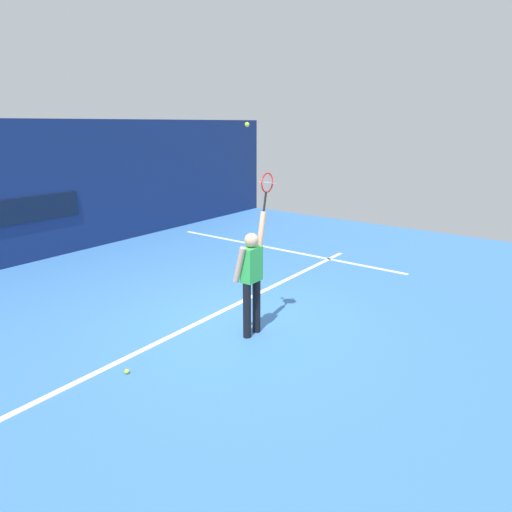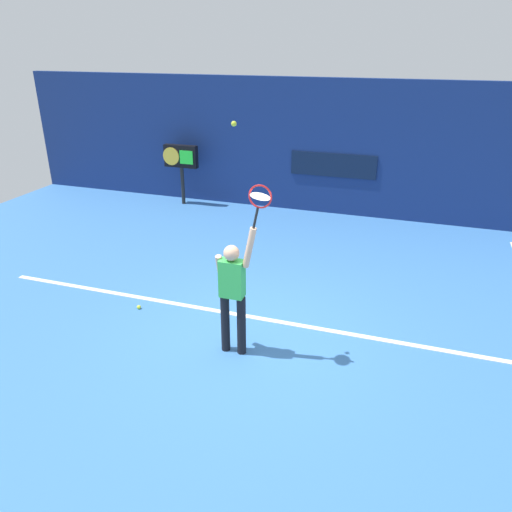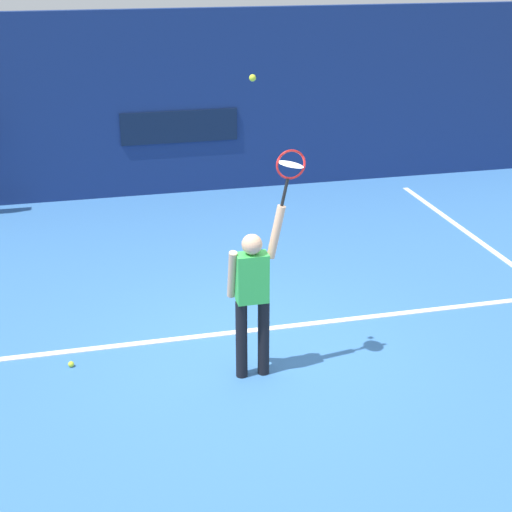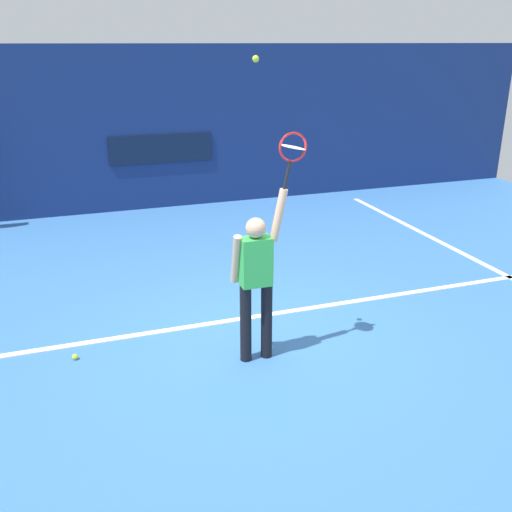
{
  "view_description": "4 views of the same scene",
  "coord_description": "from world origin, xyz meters",
  "px_view_note": "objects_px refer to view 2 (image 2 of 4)",
  "views": [
    {
      "loc": [
        -5.48,
        -4.53,
        3.3
      ],
      "look_at": [
        0.22,
        -0.27,
        1.2
      ],
      "focal_mm": 31.63,
      "sensor_mm": 36.0,
      "label": 1
    },
    {
      "loc": [
        2.07,
        -6.12,
        4.21
      ],
      "look_at": [
        -0.06,
        0.21,
        1.26
      ],
      "focal_mm": 34.28,
      "sensor_mm": 36.0,
      "label": 2
    },
    {
      "loc": [
        -1.81,
        -7.5,
        4.5
      ],
      "look_at": [
        -0.1,
        -0.34,
        1.38
      ],
      "focal_mm": 52.3,
      "sensor_mm": 36.0,
      "label": 3
    },
    {
      "loc": [
        -2.06,
        -5.96,
        3.44
      ],
      "look_at": [
        -0.02,
        -0.02,
        1.08
      ],
      "focal_mm": 40.16,
      "sensor_mm": 36.0,
      "label": 4
    }
  ],
  "objects_px": {
    "tennis_player": "(233,290)",
    "scoreboard_clock": "(181,159)",
    "tennis_racket": "(260,199)",
    "spare_ball": "(139,307)",
    "tennis_ball": "(234,124)"
  },
  "relations": [
    {
      "from": "tennis_racket",
      "to": "spare_ball",
      "type": "bearing_deg",
      "value": 164.99
    },
    {
      "from": "tennis_racket",
      "to": "spare_ball",
      "type": "relative_size",
      "value": 9.19
    },
    {
      "from": "tennis_ball",
      "to": "scoreboard_clock",
      "type": "distance_m",
      "value": 7.57
    },
    {
      "from": "tennis_ball",
      "to": "scoreboard_clock",
      "type": "relative_size",
      "value": 0.04
    },
    {
      "from": "tennis_racket",
      "to": "scoreboard_clock",
      "type": "height_order",
      "value": "tennis_racket"
    },
    {
      "from": "tennis_player",
      "to": "scoreboard_clock",
      "type": "xyz_separation_m",
      "value": [
        -3.91,
        6.24,
        0.26
      ]
    },
    {
      "from": "tennis_player",
      "to": "tennis_racket",
      "type": "distance_m",
      "value": 1.43
    },
    {
      "from": "tennis_player",
      "to": "spare_ball",
      "type": "xyz_separation_m",
      "value": [
        -1.99,
        0.63,
        -0.98
      ]
    },
    {
      "from": "tennis_player",
      "to": "scoreboard_clock",
      "type": "distance_m",
      "value": 7.37
    },
    {
      "from": "tennis_racket",
      "to": "spare_ball",
      "type": "xyz_separation_m",
      "value": [
        -2.38,
        0.64,
        -2.35
      ]
    },
    {
      "from": "scoreboard_clock",
      "to": "spare_ball",
      "type": "xyz_separation_m",
      "value": [
        1.93,
        -5.61,
        -1.24
      ]
    },
    {
      "from": "tennis_racket",
      "to": "tennis_ball",
      "type": "height_order",
      "value": "tennis_ball"
    },
    {
      "from": "tennis_player",
      "to": "tennis_ball",
      "type": "xyz_separation_m",
      "value": [
        0.03,
        0.09,
        2.27
      ]
    },
    {
      "from": "scoreboard_clock",
      "to": "spare_ball",
      "type": "distance_m",
      "value": 6.05
    },
    {
      "from": "scoreboard_clock",
      "to": "spare_ball",
      "type": "bearing_deg",
      "value": -71.04
    }
  ]
}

